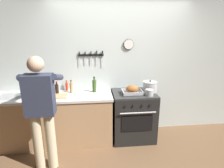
{
  "coord_description": "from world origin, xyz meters",
  "views": [
    {
      "loc": [
        -0.5,
        -2.06,
        1.96
      ],
      "look_at": [
        -0.19,
        0.85,
        1.11
      ],
      "focal_mm": 29.34,
      "sensor_mm": 36.0,
      "label": 1
    }
  ],
  "objects_px": {
    "stove": "(133,115)",
    "bottle_olive_oil": "(94,86)",
    "saucepan": "(149,93)",
    "bottle_soy_sauce": "(57,89)",
    "bottle_vinegar": "(71,88)",
    "stock_pot": "(150,87)",
    "roasting_pan": "(132,90)",
    "bottle_hot_sauce": "(67,86)",
    "cutting_board": "(56,96)",
    "bottle_wine_red": "(39,88)",
    "person_cook": "(41,107)"
  },
  "relations": [
    {
      "from": "stove",
      "to": "bottle_olive_oil",
      "type": "distance_m",
      "value": 0.91
    },
    {
      "from": "saucepan",
      "to": "bottle_soy_sauce",
      "type": "height_order",
      "value": "bottle_soy_sauce"
    },
    {
      "from": "stove",
      "to": "bottle_vinegar",
      "type": "distance_m",
      "value": 1.24
    },
    {
      "from": "stock_pot",
      "to": "bottle_soy_sauce",
      "type": "relative_size",
      "value": 1.1
    },
    {
      "from": "roasting_pan",
      "to": "bottle_soy_sauce",
      "type": "height_order",
      "value": "bottle_soy_sauce"
    },
    {
      "from": "roasting_pan",
      "to": "bottle_hot_sauce",
      "type": "relative_size",
      "value": 1.79
    },
    {
      "from": "stock_pot",
      "to": "bottle_soy_sauce",
      "type": "bearing_deg",
      "value": 178.56
    },
    {
      "from": "stove",
      "to": "cutting_board",
      "type": "bearing_deg",
      "value": -176.96
    },
    {
      "from": "roasting_pan",
      "to": "bottle_vinegar",
      "type": "bearing_deg",
      "value": 170.07
    },
    {
      "from": "bottle_vinegar",
      "to": "bottle_olive_oil",
      "type": "distance_m",
      "value": 0.41
    },
    {
      "from": "bottle_wine_red",
      "to": "stock_pot",
      "type": "bearing_deg",
      "value": -0.53
    },
    {
      "from": "stock_pot",
      "to": "bottle_vinegar",
      "type": "distance_m",
      "value": 1.41
    },
    {
      "from": "person_cook",
      "to": "bottle_olive_oil",
      "type": "relative_size",
      "value": 5.92
    },
    {
      "from": "bottle_hot_sauce",
      "to": "bottle_olive_oil",
      "type": "bearing_deg",
      "value": -15.29
    },
    {
      "from": "bottle_olive_oil",
      "to": "bottle_wine_red",
      "type": "xyz_separation_m",
      "value": [
        -0.94,
        -0.08,
        0.01
      ]
    },
    {
      "from": "bottle_vinegar",
      "to": "person_cook",
      "type": "bearing_deg",
      "value": -113.76
    },
    {
      "from": "stove",
      "to": "bottle_olive_oil",
      "type": "xyz_separation_m",
      "value": [
        -0.7,
        0.11,
        0.57
      ]
    },
    {
      "from": "stove",
      "to": "roasting_pan",
      "type": "xyz_separation_m",
      "value": [
        -0.05,
        -0.07,
        0.52
      ]
    },
    {
      "from": "saucepan",
      "to": "bottle_soy_sauce",
      "type": "distance_m",
      "value": 1.59
    },
    {
      "from": "bottle_vinegar",
      "to": "bottle_olive_oil",
      "type": "relative_size",
      "value": 0.8
    },
    {
      "from": "person_cook",
      "to": "bottle_vinegar",
      "type": "height_order",
      "value": "person_cook"
    },
    {
      "from": "roasting_pan",
      "to": "stock_pot",
      "type": "height_order",
      "value": "stock_pot"
    },
    {
      "from": "roasting_pan",
      "to": "cutting_board",
      "type": "distance_m",
      "value": 1.3
    },
    {
      "from": "saucepan",
      "to": "bottle_wine_red",
      "type": "xyz_separation_m",
      "value": [
        -1.87,
        0.22,
        0.08
      ]
    },
    {
      "from": "stock_pot",
      "to": "bottle_soy_sauce",
      "type": "height_order",
      "value": "bottle_soy_sauce"
    },
    {
      "from": "bottle_soy_sauce",
      "to": "bottle_wine_red",
      "type": "xyz_separation_m",
      "value": [
        -0.29,
        -0.02,
        0.04
      ]
    },
    {
      "from": "stove",
      "to": "stock_pot",
      "type": "relative_size",
      "value": 3.56
    },
    {
      "from": "cutting_board",
      "to": "bottle_vinegar",
      "type": "relative_size",
      "value": 1.6
    },
    {
      "from": "cutting_board",
      "to": "bottle_olive_oil",
      "type": "distance_m",
      "value": 0.68
    },
    {
      "from": "stove",
      "to": "cutting_board",
      "type": "distance_m",
      "value": 1.43
    },
    {
      "from": "bottle_soy_sauce",
      "to": "bottle_olive_oil",
      "type": "height_order",
      "value": "bottle_olive_oil"
    },
    {
      "from": "bottle_soy_sauce",
      "to": "bottle_hot_sauce",
      "type": "distance_m",
      "value": 0.24
    },
    {
      "from": "person_cook",
      "to": "bottle_olive_oil",
      "type": "distance_m",
      "value": 1.06
    },
    {
      "from": "saucepan",
      "to": "bottle_vinegar",
      "type": "bearing_deg",
      "value": 167.22
    },
    {
      "from": "saucepan",
      "to": "bottle_hot_sauce",
      "type": "distance_m",
      "value": 1.5
    },
    {
      "from": "person_cook",
      "to": "bottle_vinegar",
      "type": "relative_size",
      "value": 7.37
    },
    {
      "from": "bottle_vinegar",
      "to": "bottle_olive_oil",
      "type": "bearing_deg",
      "value": -0.81
    },
    {
      "from": "bottle_hot_sauce",
      "to": "person_cook",
      "type": "bearing_deg",
      "value": -104.81
    },
    {
      "from": "roasting_pan",
      "to": "person_cook",
      "type": "bearing_deg",
      "value": -157.82
    },
    {
      "from": "roasting_pan",
      "to": "cutting_board",
      "type": "relative_size",
      "value": 0.98
    },
    {
      "from": "saucepan",
      "to": "cutting_board",
      "type": "relative_size",
      "value": 0.38
    },
    {
      "from": "stock_pot",
      "to": "bottle_soy_sauce",
      "type": "xyz_separation_m",
      "value": [
        -1.65,
        0.04,
        -0.0
      ]
    },
    {
      "from": "stove",
      "to": "cutting_board",
      "type": "relative_size",
      "value": 2.5
    },
    {
      "from": "person_cook",
      "to": "bottle_soy_sauce",
      "type": "height_order",
      "value": "person_cook"
    },
    {
      "from": "bottle_vinegar",
      "to": "stove",
      "type": "bearing_deg",
      "value": -6.09
    },
    {
      "from": "person_cook",
      "to": "bottle_vinegar",
      "type": "xyz_separation_m",
      "value": [
        0.33,
        0.75,
        0.04
      ]
    },
    {
      "from": "saucepan",
      "to": "bottle_olive_oil",
      "type": "distance_m",
      "value": 0.98
    },
    {
      "from": "stock_pot",
      "to": "bottle_olive_oil",
      "type": "height_order",
      "value": "bottle_olive_oil"
    },
    {
      "from": "stove",
      "to": "cutting_board",
      "type": "height_order",
      "value": "cutting_board"
    },
    {
      "from": "roasting_pan",
      "to": "bottle_soy_sauce",
      "type": "relative_size",
      "value": 1.54
    }
  ]
}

